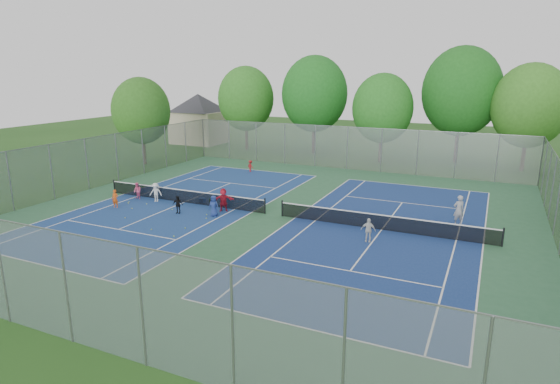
% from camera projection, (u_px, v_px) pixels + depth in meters
% --- Properties ---
extents(ground, '(120.00, 120.00, 0.00)m').
position_uv_depth(ground, '(274.00, 215.00, 30.12)').
color(ground, '#214B17').
rests_on(ground, ground).
extents(court_pad, '(32.00, 32.00, 0.01)m').
position_uv_depth(court_pad, '(274.00, 215.00, 30.11)').
color(court_pad, '#2C5D3B').
rests_on(court_pad, ground).
extents(court_left, '(10.97, 23.77, 0.01)m').
position_uv_depth(court_left, '(184.00, 202.00, 32.95)').
color(court_left, navy).
rests_on(court_left, court_pad).
extents(court_right, '(10.97, 23.77, 0.01)m').
position_uv_depth(court_right, '(382.00, 230.00, 27.27)').
color(court_right, navy).
rests_on(court_right, court_pad).
extents(net_left, '(12.87, 0.10, 0.91)m').
position_uv_depth(net_left, '(184.00, 196.00, 32.84)').
color(net_left, black).
rests_on(net_left, ground).
extents(net_right, '(12.87, 0.10, 0.91)m').
position_uv_depth(net_right, '(382.00, 223.00, 27.16)').
color(net_right, black).
rests_on(net_right, ground).
extents(fence_north, '(32.00, 0.10, 4.00)m').
position_uv_depth(fence_north, '(347.00, 148.00, 43.67)').
color(fence_north, gray).
rests_on(fence_north, ground).
extents(fence_south, '(32.00, 0.10, 4.00)m').
position_uv_depth(fence_south, '(66.00, 288.00, 15.55)').
color(fence_south, gray).
rests_on(fence_south, ground).
extents(fence_west, '(0.10, 32.00, 4.00)m').
position_uv_depth(fence_west, '(87.00, 164.00, 36.10)').
color(fence_west, gray).
rests_on(fence_west, ground).
extents(house, '(11.03, 11.03, 7.30)m').
position_uv_depth(house, '(198.00, 110.00, 59.07)').
color(house, '#B7A88C').
rests_on(house, ground).
extents(tree_nw, '(6.40, 6.40, 9.58)m').
position_uv_depth(tree_nw, '(246.00, 99.00, 53.64)').
color(tree_nw, '#443326').
rests_on(tree_nw, ground).
extents(tree_nl, '(7.20, 7.20, 10.69)m').
position_uv_depth(tree_nl, '(314.00, 94.00, 51.11)').
color(tree_nl, '#443326').
rests_on(tree_nl, ground).
extents(tree_nc, '(6.00, 6.00, 8.85)m').
position_uv_depth(tree_nc, '(383.00, 108.00, 46.40)').
color(tree_nc, '#443326').
rests_on(tree_nc, ground).
extents(tree_nr, '(7.60, 7.60, 11.42)m').
position_uv_depth(tree_nr, '(462.00, 91.00, 45.78)').
color(tree_nr, '#443326').
rests_on(tree_nr, ground).
extents(tree_ne, '(6.60, 6.60, 9.77)m').
position_uv_depth(tree_ne, '(530.00, 106.00, 41.86)').
color(tree_ne, '#443326').
rests_on(tree_ne, ground).
extents(tree_side_w, '(5.60, 5.60, 8.47)m').
position_uv_depth(tree_side_w, '(141.00, 111.00, 45.29)').
color(tree_side_w, '#443326').
rests_on(tree_side_w, ground).
extents(ball_crate, '(0.41, 0.41, 0.32)m').
position_uv_depth(ball_crate, '(203.00, 200.00, 32.97)').
color(ball_crate, blue).
rests_on(ball_crate, ground).
extents(ball_hopper, '(0.28, 0.28, 0.52)m').
position_uv_depth(ball_hopper, '(212.00, 202.00, 32.16)').
color(ball_hopper, green).
rests_on(ball_hopper, ground).
extents(student_a, '(0.50, 0.38, 1.25)m').
position_uv_depth(student_a, '(115.00, 199.00, 31.58)').
color(student_a, '#EC5816').
rests_on(student_a, ground).
extents(student_b, '(0.69, 0.59, 1.21)m').
position_uv_depth(student_b, '(137.00, 191.00, 33.74)').
color(student_b, pink).
rests_on(student_b, ground).
extents(student_c, '(1.00, 0.78, 1.35)m').
position_uv_depth(student_c, '(156.00, 192.00, 33.05)').
color(student_c, white).
rests_on(student_c, ground).
extents(student_d, '(0.74, 0.45, 1.18)m').
position_uv_depth(student_d, '(178.00, 205.00, 30.32)').
color(student_d, black).
rests_on(student_d, ground).
extents(student_e, '(0.70, 0.49, 1.36)m').
position_uv_depth(student_e, '(214.00, 206.00, 29.70)').
color(student_e, navy).
rests_on(student_e, ground).
extents(student_f, '(1.48, 1.09, 1.55)m').
position_uv_depth(student_f, '(223.00, 200.00, 30.76)').
color(student_f, red).
rests_on(student_f, ground).
extents(child_far_baseline, '(0.79, 0.64, 1.07)m').
position_uv_depth(child_far_baseline, '(251.00, 166.00, 42.89)').
color(child_far_baseline, '#A3171A').
rests_on(child_far_baseline, ground).
extents(instructor, '(0.80, 0.73, 1.84)m').
position_uv_depth(instructor, '(459.00, 210.00, 28.00)').
color(instructor, '#98989B').
rests_on(instructor, ground).
extents(teen_court_b, '(0.81, 0.41, 1.34)m').
position_uv_depth(teen_court_b, '(368.00, 230.00, 25.25)').
color(teen_court_b, silver).
rests_on(teen_court_b, ground).
extents(tennis_ball_0, '(0.07, 0.07, 0.07)m').
position_uv_depth(tennis_ball_0, '(207.00, 215.00, 30.02)').
color(tennis_ball_0, '#CEF338').
rests_on(tennis_ball_0, ground).
extents(tennis_ball_1, '(0.07, 0.07, 0.07)m').
position_uv_depth(tennis_ball_1, '(125.00, 218.00, 29.39)').
color(tennis_ball_1, yellow).
rests_on(tennis_ball_1, ground).
extents(tennis_ball_2, '(0.07, 0.07, 0.07)m').
position_uv_depth(tennis_ball_2, '(128.00, 203.00, 32.63)').
color(tennis_ball_2, '#CEE034').
rests_on(tennis_ball_2, ground).
extents(tennis_ball_3, '(0.07, 0.07, 0.07)m').
position_uv_depth(tennis_ball_3, '(185.00, 228.00, 27.47)').
color(tennis_ball_3, '#AACA2F').
rests_on(tennis_ball_3, ground).
extents(tennis_ball_4, '(0.07, 0.07, 0.07)m').
position_uv_depth(tennis_ball_4, '(172.00, 210.00, 31.15)').
color(tennis_ball_4, '#D2F338').
rests_on(tennis_ball_4, ground).
extents(tennis_ball_5, '(0.07, 0.07, 0.07)m').
position_uv_depth(tennis_ball_5, '(147.00, 204.00, 32.46)').
color(tennis_ball_5, '#EDF438').
rests_on(tennis_ball_5, ground).
extents(tennis_ball_6, '(0.07, 0.07, 0.07)m').
position_uv_depth(tennis_ball_6, '(151.00, 230.00, 27.23)').
color(tennis_ball_6, '#B2D030').
rests_on(tennis_ball_6, ground).
extents(tennis_ball_7, '(0.07, 0.07, 0.07)m').
position_uv_depth(tennis_ball_7, '(132.00, 209.00, 31.38)').
color(tennis_ball_7, yellow).
rests_on(tennis_ball_7, ground).
extents(tennis_ball_8, '(0.07, 0.07, 0.07)m').
position_uv_depth(tennis_ball_8, '(174.00, 237.00, 26.12)').
color(tennis_ball_8, '#BADD33').
rests_on(tennis_ball_8, ground).
extents(tennis_ball_9, '(0.07, 0.07, 0.07)m').
position_uv_depth(tennis_ball_9, '(129.00, 202.00, 32.95)').
color(tennis_ball_9, '#CAEB36').
rests_on(tennis_ball_9, ground).
extents(tennis_ball_10, '(0.07, 0.07, 0.07)m').
position_uv_depth(tennis_ball_10, '(209.00, 223.00, 28.41)').
color(tennis_ball_10, gold).
rests_on(tennis_ball_10, ground).
extents(tennis_ball_11, '(0.07, 0.07, 0.07)m').
position_uv_depth(tennis_ball_11, '(206.00, 219.00, 29.27)').
color(tennis_ball_11, '#CDDB32').
rests_on(tennis_ball_11, ground).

